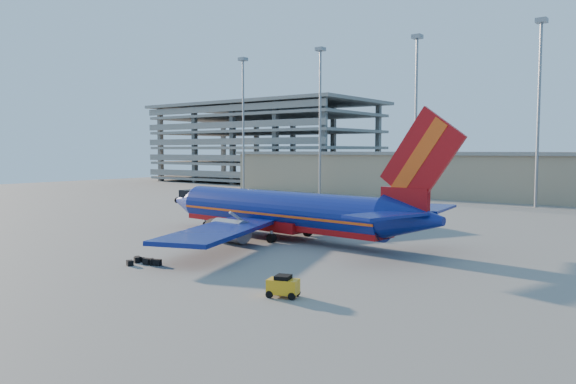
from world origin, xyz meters
name	(u,v)px	position (x,y,z in m)	size (l,w,h in m)	color
ground	(274,234)	(0.00, 0.00, 0.00)	(220.00, 220.00, 0.00)	slate
terminal_building	(523,176)	(10.00, 58.00, 4.32)	(122.00, 16.00, 8.50)	gray
parking_garage	(265,139)	(-62.00, 74.05, 11.73)	(62.00, 32.00, 21.40)	slate
light_mast_row	(474,96)	(5.00, 46.00, 17.55)	(101.60, 1.60, 28.65)	gray
aircraft_main	(285,212)	(2.65, -1.54, 2.64)	(36.53, 35.03, 12.37)	navy
baggage_tug	(283,286)	(16.12, -19.39, 0.70)	(2.13, 1.66, 1.34)	orange
luggage_pile	(144,261)	(1.55, -18.15, 0.23)	(3.09, 1.94, 0.50)	black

